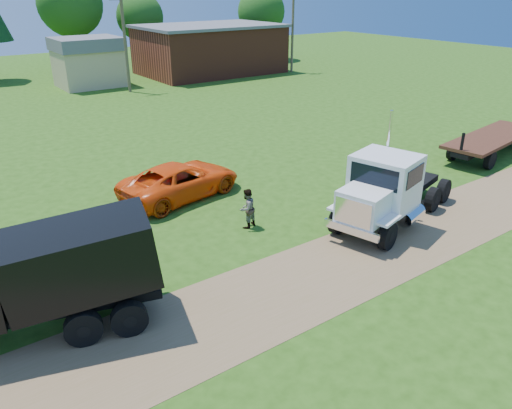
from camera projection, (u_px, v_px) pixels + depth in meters
ground at (351, 262)px, 18.60m from camera, size 140.00×140.00×0.00m
dirt_track at (351, 262)px, 18.60m from camera, size 120.00×4.20×0.01m
white_semi_tractor at (385, 191)px, 20.75m from camera, size 7.97×4.35×4.71m
black_dump_truck at (30, 278)px, 14.12m from camera, size 8.06×4.31×3.42m
orange_pickup at (180, 180)px, 23.97m from camera, size 6.47×3.88×1.68m
flatbed_trailer at (492, 140)px, 29.89m from camera, size 8.55×3.56×2.13m
spectator_a at (394, 211)px, 20.49m from camera, size 0.81×0.69×1.89m
spectator_b at (247, 209)px, 20.92m from camera, size 0.99×0.86×1.72m
brick_building at (210, 49)px, 56.78m from camera, size 15.40×10.40×5.30m
tan_shed at (89, 61)px, 49.39m from camera, size 6.20×5.40×4.70m
utility_poles at (125, 40)px, 45.83m from camera, size 42.20×0.28×9.00m
tree_row at (48, 13)px, 54.80m from camera, size 57.55×13.77×11.74m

